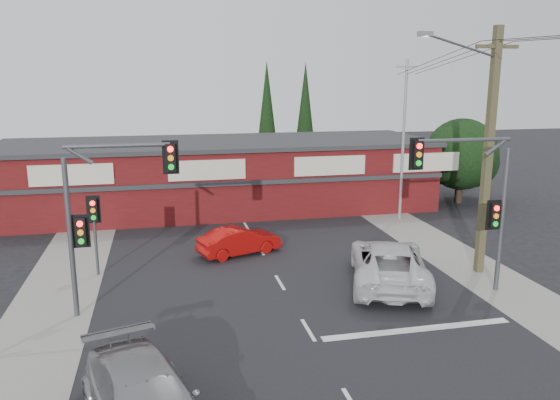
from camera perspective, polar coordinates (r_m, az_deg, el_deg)
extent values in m
plane|color=black|center=(18.93, 2.33, -12.43)|extent=(120.00, 120.00, 0.00)
cube|color=black|center=(23.43, -0.79, -7.35)|extent=(14.00, 70.00, 0.01)
cube|color=gray|center=(23.37, -21.89, -8.34)|extent=(3.00, 70.00, 0.02)
cube|color=gray|center=(26.38, 17.70, -5.63)|extent=(3.00, 70.00, 0.02)
cube|color=silver|center=(18.81, 14.18, -12.96)|extent=(6.50, 0.35, 0.01)
imported|color=silver|center=(22.20, 11.28, -6.43)|extent=(4.64, 6.73, 1.71)
imported|color=#AE0D0A|center=(25.39, -4.27, -4.28)|extent=(4.09, 2.55, 1.27)
cube|color=silver|center=(18.25, 2.97, -13.40)|extent=(0.12, 1.60, 0.01)
cube|color=silver|center=(22.08, -0.01, -8.61)|extent=(0.12, 1.60, 0.01)
cube|color=silver|center=(26.05, -2.05, -5.24)|extent=(0.12, 1.60, 0.01)
cube|color=silver|center=(30.12, -3.52, -2.77)|extent=(0.12, 1.60, 0.01)
cube|color=silver|center=(34.25, -4.64, -0.88)|extent=(0.12, 1.60, 0.01)
cube|color=silver|center=(38.41, -5.52, 0.59)|extent=(0.12, 1.60, 0.01)
cube|color=silver|center=(42.61, -6.23, 1.78)|extent=(0.12, 1.60, 0.01)
cube|color=#4F0F11|center=(34.28, -6.49, 2.48)|extent=(26.00, 8.00, 4.00)
cube|color=#2D2D30|center=(33.97, -6.58, 5.97)|extent=(26.40, 8.40, 0.25)
cube|color=beige|center=(30.28, -20.95, 2.47)|extent=(4.20, 0.12, 1.10)
cube|color=beige|center=(30.02, -7.63, 3.13)|extent=(4.20, 0.12, 1.10)
cube|color=beige|center=(31.37, 5.24, 3.60)|extent=(4.20, 0.12, 1.10)
cube|color=beige|center=(33.66, 15.05, 3.83)|extent=(4.20, 0.12, 1.10)
cube|color=#2D2D30|center=(30.21, -5.68, 1.70)|extent=(26.00, 0.15, 0.25)
cylinder|color=#2D2116|center=(37.48, 18.19, 1.09)|extent=(0.50, 0.50, 1.80)
sphere|color=black|center=(37.11, 18.43, 4.57)|extent=(4.60, 4.60, 4.60)
sphere|color=black|center=(38.83, 19.52, 3.78)|extent=(3.40, 3.40, 3.40)
sphere|color=black|center=(37.81, 15.57, 3.51)|extent=(2.80, 2.80, 2.80)
cylinder|color=#2D2116|center=(41.93, -1.34, 3.04)|extent=(0.24, 0.24, 2.00)
cone|color=black|center=(41.41, -1.37, 9.19)|extent=(1.80, 1.80, 7.50)
cylinder|color=#2D2116|center=(44.63, 2.59, 3.62)|extent=(0.24, 0.24, 2.00)
cone|color=black|center=(44.14, 2.65, 9.40)|extent=(1.80, 1.80, 7.50)
cylinder|color=#47494C|center=(19.55, -21.04, -3.86)|extent=(0.18, 0.18, 5.50)
cylinder|color=#47494C|center=(18.75, -16.64, 5.47)|extent=(3.40, 0.14, 0.14)
cylinder|color=#47494C|center=(18.91, -20.18, 4.36)|extent=(0.82, 0.14, 0.63)
cube|color=black|center=(18.76, -11.36, 4.37)|extent=(0.32, 0.22, 0.95)
cube|color=black|center=(18.83, -11.36, 4.40)|extent=(0.55, 0.04, 1.15)
cylinder|color=#FF0C07|center=(18.59, -11.39, 5.23)|extent=(0.20, 0.06, 0.20)
cylinder|color=orange|center=(18.63, -11.35, 4.31)|extent=(0.20, 0.06, 0.20)
cylinder|color=#0CE526|center=(18.67, -11.31, 3.40)|extent=(0.20, 0.06, 0.20)
cube|color=black|center=(19.43, -20.08, -3.12)|extent=(0.32, 0.22, 0.95)
cube|color=black|center=(19.50, -20.05, -3.06)|extent=(0.55, 0.04, 1.15)
cylinder|color=#FF0C07|center=(19.23, -20.19, -2.36)|extent=(0.20, 0.06, 0.20)
cylinder|color=orange|center=(19.31, -20.13, -3.22)|extent=(0.20, 0.06, 0.20)
cylinder|color=#0CE526|center=(19.39, -20.06, -4.07)|extent=(0.20, 0.06, 0.20)
cylinder|color=#47494C|center=(22.15, 22.17, -2.07)|extent=(0.18, 0.18, 5.50)
cylinder|color=#47494C|center=(20.64, 18.73, 5.95)|extent=(3.60, 0.14, 0.14)
cylinder|color=#47494C|center=(21.34, 21.59, 5.12)|extent=(0.82, 0.14, 0.63)
cube|color=black|center=(19.83, 14.16, 4.67)|extent=(0.32, 0.22, 0.95)
cube|color=black|center=(19.89, 14.07, 4.70)|extent=(0.55, 0.04, 1.15)
cylinder|color=#FF0C07|center=(19.67, 14.38, 5.48)|extent=(0.20, 0.06, 0.20)
cylinder|color=orange|center=(19.71, 14.33, 4.62)|extent=(0.20, 0.06, 0.20)
cylinder|color=#0CE526|center=(19.75, 14.28, 3.76)|extent=(0.20, 0.06, 0.20)
cube|color=black|center=(21.89, 21.46, -1.50)|extent=(0.32, 0.22, 0.95)
cube|color=black|center=(21.95, 21.36, -1.46)|extent=(0.55, 0.04, 1.15)
cylinder|color=#FF0C07|center=(21.72, 21.72, -0.81)|extent=(0.20, 0.06, 0.20)
cylinder|color=orange|center=(21.79, 21.65, -1.58)|extent=(0.20, 0.06, 0.20)
cylinder|color=#0CE526|center=(21.86, 21.59, -2.34)|extent=(0.20, 0.06, 0.20)
cylinder|color=#47494C|center=(23.66, -18.70, -4.03)|extent=(0.12, 0.12, 3.00)
cube|color=black|center=(23.34, -18.93, -0.97)|extent=(0.32, 0.22, 0.95)
cube|color=black|center=(23.40, -18.91, -0.93)|extent=(0.55, 0.04, 1.15)
cylinder|color=#FF0C07|center=(23.14, -19.01, -0.32)|extent=(0.20, 0.06, 0.20)
cylinder|color=orange|center=(23.21, -18.96, -1.04)|extent=(0.20, 0.06, 0.20)
cylinder|color=#0CE526|center=(23.28, -18.91, -1.76)|extent=(0.20, 0.06, 0.20)
cube|color=brown|center=(23.64, 20.91, 4.48)|extent=(0.30, 0.30, 10.00)
cube|color=brown|center=(23.47, 21.74, 14.67)|extent=(1.80, 0.14, 0.14)
cylinder|color=#47494C|center=(22.50, 18.46, 15.04)|extent=(3.23, 0.39, 0.89)
cube|color=slate|center=(21.63, 14.94, 16.44)|extent=(0.55, 0.25, 0.18)
cylinder|color=silver|center=(21.62, 14.93, 16.17)|extent=(0.28, 0.28, 0.05)
cylinder|color=gray|center=(31.75, 12.75, 6.00)|extent=(0.16, 0.16, 9.00)
cube|color=gray|center=(31.56, 13.12, 13.41)|extent=(1.20, 0.10, 0.10)
cylinder|color=black|center=(27.16, 15.64, 13.86)|extent=(0.73, 9.01, 1.22)
cylinder|color=black|center=(27.44, 16.77, 13.78)|extent=(0.52, 9.00, 1.22)
cylinder|color=black|center=(27.73, 17.88, 13.69)|extent=(0.31, 9.00, 1.22)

